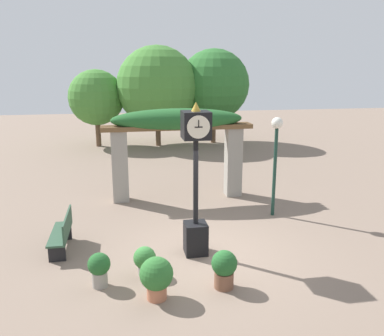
{
  "coord_description": "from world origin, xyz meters",
  "views": [
    {
      "loc": [
        -1.78,
        -8.67,
        4.36
      ],
      "look_at": [
        -0.17,
        0.58,
        1.97
      ],
      "focal_mm": 38.0,
      "sensor_mm": 36.0,
      "label": 1
    }
  ],
  "objects_px": {
    "potted_plant_near_right": "(145,260)",
    "lamp_post": "(276,145)",
    "potted_plant_far_left": "(99,268)",
    "park_bench": "(63,233)",
    "potted_plant_far_right": "(224,268)",
    "pedestal_clock": "(196,179)",
    "potted_plant_near_left": "(156,276)"
  },
  "relations": [
    {
      "from": "potted_plant_far_left",
      "to": "potted_plant_far_right",
      "type": "distance_m",
      "value": 2.51
    },
    {
      "from": "park_bench",
      "to": "potted_plant_near_right",
      "type": "bearing_deg",
      "value": 49.88
    },
    {
      "from": "potted_plant_far_left",
      "to": "park_bench",
      "type": "height_order",
      "value": "park_bench"
    },
    {
      "from": "pedestal_clock",
      "to": "potted_plant_near_right",
      "type": "distance_m",
      "value": 2.12
    },
    {
      "from": "park_bench",
      "to": "lamp_post",
      "type": "bearing_deg",
      "value": 103.2
    },
    {
      "from": "pedestal_clock",
      "to": "potted_plant_far_right",
      "type": "bearing_deg",
      "value": -80.07
    },
    {
      "from": "potted_plant_far_left",
      "to": "park_bench",
      "type": "xyz_separation_m",
      "value": [
        -0.95,
        1.88,
        0.02
      ]
    },
    {
      "from": "potted_plant_near_left",
      "to": "potted_plant_far_left",
      "type": "xyz_separation_m",
      "value": [
        -1.09,
        0.64,
        -0.06
      ]
    },
    {
      "from": "potted_plant_far_left",
      "to": "lamp_post",
      "type": "relative_size",
      "value": 0.25
    },
    {
      "from": "potted_plant_far_left",
      "to": "potted_plant_near_left",
      "type": "bearing_deg",
      "value": -30.26
    },
    {
      "from": "potted_plant_far_left",
      "to": "potted_plant_near_right",
      "type": "bearing_deg",
      "value": 17.97
    },
    {
      "from": "potted_plant_near_right",
      "to": "potted_plant_far_right",
      "type": "distance_m",
      "value": 1.72
    },
    {
      "from": "potted_plant_far_right",
      "to": "park_bench",
      "type": "xyz_separation_m",
      "value": [
        -3.41,
        2.35,
        -0.0
      ]
    },
    {
      "from": "pedestal_clock",
      "to": "lamp_post",
      "type": "relative_size",
      "value": 1.22
    },
    {
      "from": "park_bench",
      "to": "potted_plant_far_left",
      "type": "bearing_deg",
      "value": 26.79
    },
    {
      "from": "park_bench",
      "to": "potted_plant_near_left",
      "type": "bearing_deg",
      "value": 39.05
    },
    {
      "from": "pedestal_clock",
      "to": "potted_plant_near_left",
      "type": "bearing_deg",
      "value": -121.18
    },
    {
      "from": "pedestal_clock",
      "to": "potted_plant_near_right",
      "type": "relative_size",
      "value": 5.58
    },
    {
      "from": "potted_plant_far_right",
      "to": "park_bench",
      "type": "height_order",
      "value": "park_bench"
    },
    {
      "from": "lamp_post",
      "to": "potted_plant_far_left",
      "type": "bearing_deg",
      "value": -146.43
    },
    {
      "from": "pedestal_clock",
      "to": "park_bench",
      "type": "distance_m",
      "value": 3.5
    },
    {
      "from": "potted_plant_near_left",
      "to": "potted_plant_near_right",
      "type": "relative_size",
      "value": 1.32
    },
    {
      "from": "potted_plant_near_left",
      "to": "pedestal_clock",
      "type": "bearing_deg",
      "value": 58.82
    },
    {
      "from": "pedestal_clock",
      "to": "potted_plant_near_right",
      "type": "bearing_deg",
      "value": -145.79
    },
    {
      "from": "potted_plant_near_right",
      "to": "potted_plant_far_left",
      "type": "height_order",
      "value": "potted_plant_far_left"
    },
    {
      "from": "potted_plant_near_right",
      "to": "lamp_post",
      "type": "xyz_separation_m",
      "value": [
        3.98,
        2.95,
        1.78
      ]
    },
    {
      "from": "pedestal_clock",
      "to": "lamp_post",
      "type": "distance_m",
      "value": 3.45
    },
    {
      "from": "potted_plant_near_left",
      "to": "park_bench",
      "type": "height_order",
      "value": "park_bench"
    },
    {
      "from": "potted_plant_near_right",
      "to": "potted_plant_far_left",
      "type": "bearing_deg",
      "value": -162.03
    },
    {
      "from": "potted_plant_near_right",
      "to": "potted_plant_far_left",
      "type": "relative_size",
      "value": 0.89
    },
    {
      "from": "potted_plant_near_left",
      "to": "potted_plant_near_right",
      "type": "height_order",
      "value": "potted_plant_near_left"
    },
    {
      "from": "potted_plant_far_left",
      "to": "park_bench",
      "type": "distance_m",
      "value": 2.11
    }
  ]
}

